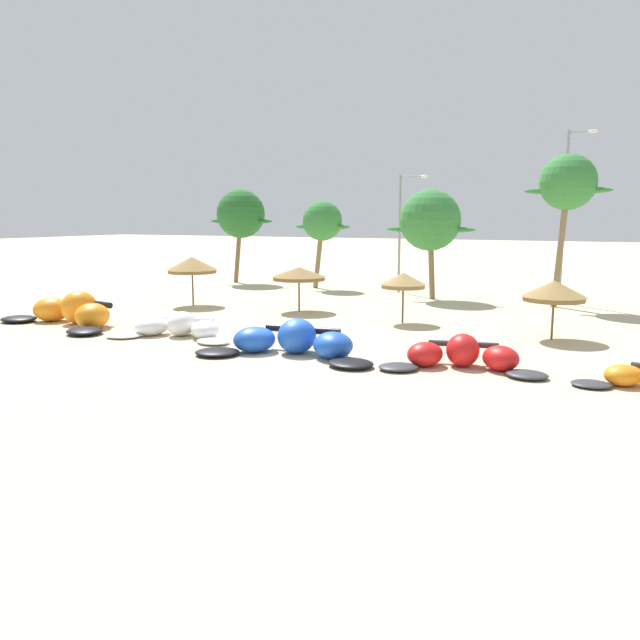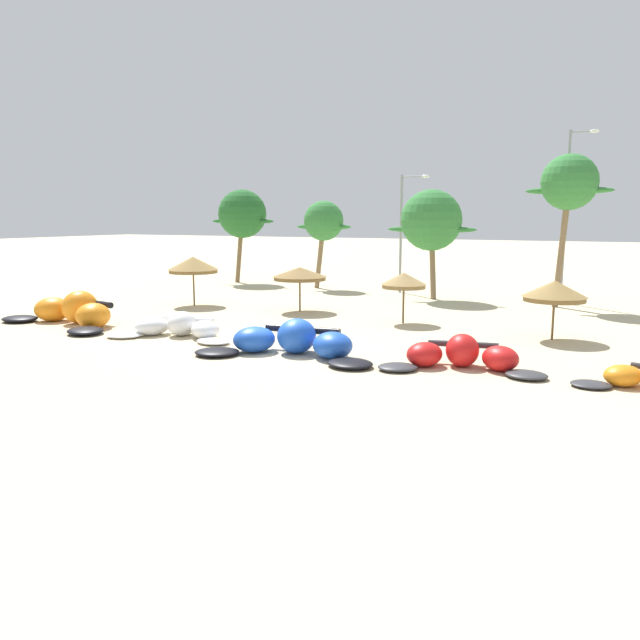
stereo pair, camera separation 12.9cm
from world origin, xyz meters
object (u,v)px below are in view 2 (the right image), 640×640
palm_left (324,222)px  kite_center (462,356)px  beach_umbrella_outermost (555,291)px  palm_center_left (569,184)px  kite_left_of_center (293,342)px  beach_umbrella_middle (300,274)px  palm_left_of_gap (431,221)px  kite_left (178,328)px  beach_umbrella_near_van (193,265)px  beach_umbrella_near_palms (404,280)px  palm_leftmost (242,214)px  lamppost_west_center (568,209)px  kite_far_left (73,312)px  lamppost_west (404,226)px

palm_left → kite_center: bearing=-53.1°
beach_umbrella_outermost → palm_center_left: 12.17m
kite_left_of_center → beach_umbrella_middle: 11.72m
palm_left_of_gap → palm_center_left: size_ratio=0.79×
beach_umbrella_middle → beach_umbrella_outermost: size_ratio=1.13×
palm_left_of_gap → kite_left_of_center: bearing=-89.3°
kite_left → kite_left_of_center: (6.44, -1.05, 0.10)m
kite_center → beach_umbrella_near_van: bearing=154.4°
beach_umbrella_near_palms → palm_leftmost: palm_leftmost is taller
beach_umbrella_near_palms → lamppost_west_center: bearing=61.2°
kite_far_left → kite_center: 19.82m
beach_umbrella_near_van → palm_leftmost: bearing=110.6°
palm_left → lamppost_west: size_ratio=0.79×
palm_left → palm_center_left: palm_center_left is taller
beach_umbrella_middle → lamppost_west: 11.85m
beach_umbrella_outermost → beach_umbrella_near_van: bearing=174.8°
beach_umbrella_near_van → palm_left: palm_left is taller
palm_left_of_gap → lamppost_west_center: size_ratio=0.68×
lamppost_west_center → palm_left_of_gap: bearing=-168.1°
palm_center_left → lamppost_west_center: (-0.18, 2.04, -1.43)m
beach_umbrella_near_palms → lamppost_west_center: 13.89m
lamppost_west_center → kite_far_left: bearing=-137.4°
beach_umbrella_near_van → beach_umbrella_near_palms: size_ratio=1.19×
palm_center_left → beach_umbrella_near_palms: bearing=-124.4°
kite_left_of_center → lamppost_west_center: (7.86, 20.85, 5.28)m
beach_umbrella_near_van → palm_center_left: bearing=24.3°
kite_left → lamppost_west: (3.45, 20.68, 4.26)m
kite_left → kite_center: kite_center is taller
kite_left_of_center → palm_leftmost: bearing=127.0°
kite_center → palm_left: (-15.72, 20.97, 4.53)m
kite_far_left → beach_umbrella_middle: size_ratio=2.56×
beach_umbrella_outermost → lamppost_west_center: lamppost_west_center is taller
kite_far_left → lamppost_west_center: bearing=42.6°
kite_left_of_center → beach_umbrella_outermost: size_ratio=2.75×
palm_center_left → kite_left: bearing=-129.2°
beach_umbrella_near_van → palm_left: (2.92, 12.03, 2.50)m
kite_far_left → palm_left_of_gap: palm_left_of_gap is taller
beach_umbrella_near_van → kite_left_of_center: bearing=-38.5°
beach_umbrella_outermost → palm_left_of_gap: size_ratio=0.39×
beach_umbrella_middle → palm_left_of_gap: (4.99, 8.78, 2.93)m
palm_left → palm_left_of_gap: (9.02, -2.55, 0.11)m
kite_left_of_center → palm_left: palm_left is taller
beach_umbrella_middle → beach_umbrella_outermost: beach_umbrella_outermost is taller
kite_left_of_center → beach_umbrella_outermost: beach_umbrella_outermost is taller
beach_umbrella_middle → kite_left: bearing=-97.4°
kite_left → palm_center_left: size_ratio=0.70×
lamppost_west → kite_left: bearing=-99.5°
beach_umbrella_outermost → palm_left_of_gap: (-8.96, 11.38, 2.93)m
kite_left_of_center → palm_leftmost: 28.72m
kite_center → palm_center_left: 19.38m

